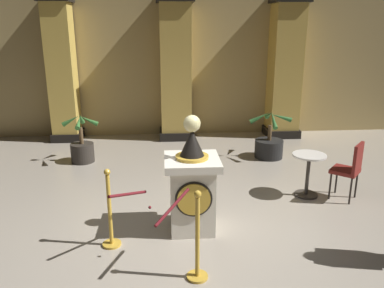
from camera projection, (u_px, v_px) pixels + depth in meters
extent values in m
plane|color=#9E9384|center=(189.00, 232.00, 5.28)|extent=(12.35, 12.35, 0.00)
cube|color=tan|center=(175.00, 65.00, 9.78)|extent=(12.35, 0.16, 3.55)
cube|color=silver|center=(192.00, 198.00, 5.26)|extent=(0.58, 0.58, 0.93)
cube|color=silver|center=(192.00, 162.00, 5.11)|extent=(0.73, 0.73, 0.10)
cylinder|color=gold|center=(194.00, 200.00, 4.93)|extent=(0.43, 0.03, 0.43)
cylinder|color=black|center=(194.00, 199.00, 4.94)|extent=(0.48, 0.01, 0.48)
cylinder|color=gold|center=(192.00, 157.00, 5.09)|extent=(0.44, 0.44, 0.04)
cone|color=black|center=(192.00, 142.00, 5.03)|extent=(0.32, 0.32, 0.36)
cylinder|color=gold|center=(192.00, 130.00, 4.98)|extent=(0.03, 0.03, 0.06)
sphere|color=beige|center=(192.00, 124.00, 4.96)|extent=(0.22, 0.22, 0.22)
cylinder|color=gold|center=(112.00, 244.00, 4.97)|extent=(0.24, 0.24, 0.03)
cylinder|color=gold|center=(110.00, 211.00, 4.84)|extent=(0.05, 0.05, 0.96)
sphere|color=gold|center=(107.00, 172.00, 4.68)|extent=(0.08, 0.08, 0.08)
cylinder|color=gold|center=(197.00, 276.00, 4.32)|extent=(0.24, 0.24, 0.03)
cylinder|color=gold|center=(197.00, 239.00, 4.18)|extent=(0.05, 0.05, 0.98)
sphere|color=gold|center=(198.00, 194.00, 4.03)|extent=(0.08, 0.08, 0.08)
cylinder|color=#591419|center=(128.00, 194.00, 4.58)|extent=(0.41, 0.55, 0.21)
cylinder|color=#591419|center=(173.00, 207.00, 4.26)|extent=(0.41, 0.55, 0.21)
sphere|color=#591419|center=(150.00, 207.00, 4.45)|extent=(0.04, 0.04, 0.04)
cube|color=black|center=(68.00, 135.00, 9.66)|extent=(0.69, 0.69, 0.20)
cube|color=gold|center=(62.00, 71.00, 9.20)|extent=(0.60, 0.60, 3.40)
cube|color=black|center=(281.00, 131.00, 10.04)|extent=(0.82, 0.82, 0.20)
cube|color=gold|center=(285.00, 69.00, 9.58)|extent=(0.71, 0.71, 3.40)
cube|color=black|center=(176.00, 133.00, 9.85)|extent=(0.84, 0.84, 0.20)
cube|color=gold|center=(176.00, 70.00, 9.39)|extent=(0.73, 0.73, 3.40)
cylinder|color=#2D2823|center=(83.00, 153.00, 8.01)|extent=(0.47, 0.47, 0.39)
cylinder|color=brown|center=(81.00, 136.00, 7.90)|extent=(0.08, 0.08, 0.35)
cone|color=#387533|center=(89.00, 120.00, 7.82)|extent=(0.38, 0.11, 0.25)
cone|color=#387533|center=(81.00, 118.00, 7.99)|extent=(0.12, 0.36, 0.31)
cone|color=#387533|center=(71.00, 120.00, 7.82)|extent=(0.38, 0.14, 0.27)
cone|color=#387533|center=(79.00, 123.00, 7.63)|extent=(0.12, 0.38, 0.25)
cylinder|color=black|center=(269.00, 149.00, 8.29)|extent=(0.60, 0.60, 0.38)
cylinder|color=brown|center=(270.00, 133.00, 8.19)|extent=(0.08, 0.08, 0.32)
cone|color=#2D662D|center=(281.00, 117.00, 8.10)|extent=(0.46, 0.10, 0.22)
cone|color=#2D662D|center=(269.00, 115.00, 8.30)|extent=(0.14, 0.45, 0.28)
cone|color=#2D662D|center=(260.00, 117.00, 8.09)|extent=(0.45, 0.15, 0.30)
cone|color=#2D662D|center=(273.00, 120.00, 7.87)|extent=(0.10, 0.42, 0.34)
cylinder|color=#332D28|center=(306.00, 194.00, 6.44)|extent=(0.38, 0.38, 0.03)
cylinder|color=#332D28|center=(308.00, 176.00, 6.35)|extent=(0.06, 0.06, 0.71)
cylinder|color=silver|center=(309.00, 155.00, 6.24)|extent=(0.54, 0.54, 0.03)
cylinder|color=black|center=(336.00, 180.00, 6.49)|extent=(0.03, 0.03, 0.45)
cylinder|color=black|center=(330.00, 186.00, 6.25)|extent=(0.03, 0.03, 0.45)
cylinder|color=black|center=(356.00, 185.00, 6.31)|extent=(0.03, 0.03, 0.45)
cylinder|color=black|center=(351.00, 191.00, 6.06)|extent=(0.03, 0.03, 0.45)
cube|color=maroon|center=(345.00, 171.00, 6.20)|extent=(0.56, 0.56, 0.06)
cube|color=maroon|center=(358.00, 158.00, 6.03)|extent=(0.30, 0.33, 0.45)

